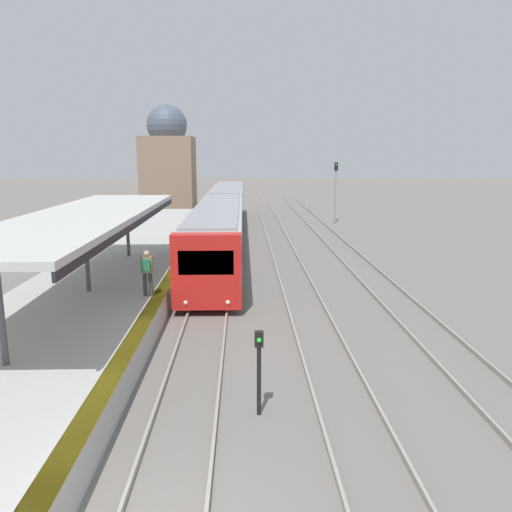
{
  "coord_description": "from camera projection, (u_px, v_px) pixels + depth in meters",
  "views": [
    {
      "loc": [
        1.35,
        -6.57,
        5.89
      ],
      "look_at": [
        1.88,
        13.97,
        1.68
      ],
      "focal_mm": 35.0,
      "sensor_mm": 36.0,
      "label": 1
    }
  ],
  "objects": [
    {
      "name": "train_near",
      "position": [
        224.0,
        215.0,
        34.67
      ],
      "size": [
        2.59,
        34.04,
        3.18
      ],
      "color": "red",
      "rests_on": "ground_plane"
    },
    {
      "name": "signal_mast_far",
      "position": [
        336.0,
        185.0,
        42.44
      ],
      "size": [
        0.28,
        0.29,
        5.21
      ],
      "color": "gray",
      "rests_on": "ground_plane"
    },
    {
      "name": "signal_post_near",
      "position": [
        259.0,
        364.0,
        11.25
      ],
      "size": [
        0.2,
        0.22,
        2.02
      ],
      "color": "black",
      "rests_on": "ground_plane"
    },
    {
      "name": "platform_canopy",
      "position": [
        85.0,
        217.0,
        18.09
      ],
      "size": [
        4.0,
        16.65,
        2.9
      ],
      "color": "beige",
      "rests_on": "station_platform"
    },
    {
      "name": "person_on_platform",
      "position": [
        147.0,
        269.0,
        17.77
      ],
      "size": [
        0.4,
        0.4,
        1.66
      ],
      "color": "#2D2D33",
      "rests_on": "station_platform"
    },
    {
      "name": "distant_domed_building",
      "position": [
        168.0,
        162.0,
        53.32
      ],
      "size": [
        5.5,
        5.5,
        10.98
      ],
      "color": "#89705B",
      "rests_on": "ground_plane"
    }
  ]
}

